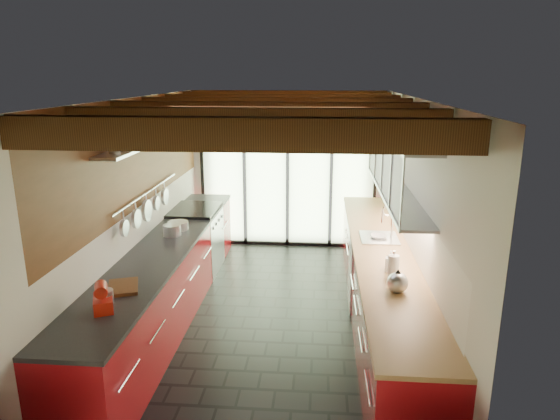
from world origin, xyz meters
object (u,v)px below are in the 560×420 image
object	(u,v)px
kettle	(398,281)
bowl	(379,237)
paper_towel	(393,267)
soap_bottle	(391,261)
stand_mixer	(103,299)

from	to	relation	value
kettle	bowl	world-z (taller)	kettle
kettle	paper_towel	bearing A→B (deg)	90.00
soap_bottle	bowl	distance (m)	1.04
bowl	kettle	bearing A→B (deg)	-90.00
stand_mixer	bowl	size ratio (longest dim) A/B	1.59
soap_bottle	bowl	world-z (taller)	soap_bottle
stand_mixer	bowl	distance (m)	3.29
paper_towel	bowl	bearing A→B (deg)	90.00
stand_mixer	soap_bottle	bearing A→B (deg)	22.60
stand_mixer	bowl	world-z (taller)	stand_mixer
bowl	soap_bottle	bearing A→B (deg)	-90.00
paper_towel	bowl	xyz separation A→B (m)	(0.00, 1.24, -0.10)
stand_mixer	kettle	bearing A→B (deg)	12.43
paper_towel	soap_bottle	size ratio (longest dim) A/B	1.33
soap_bottle	bowl	xyz separation A→B (m)	(0.00, 1.04, -0.09)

